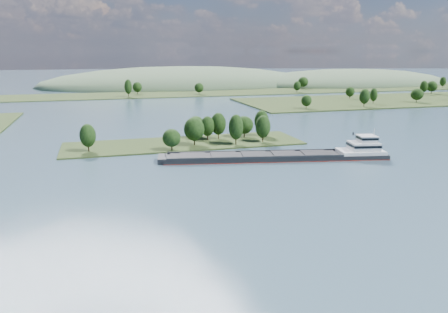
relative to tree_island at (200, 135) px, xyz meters
name	(u,v)px	position (x,y,z in m)	size (l,w,h in m)	color
ground	(223,184)	(-6.60, -59.64, -3.82)	(1800.00, 1800.00, 0.00)	#344B59
tree_island	(200,135)	(0.00, 0.00, 0.00)	(100.00, 31.65, 13.83)	#243316
right_bank	(433,98)	(225.21, 120.15, -2.85)	(320.00, 90.00, 14.76)	#243316
back_shoreline	(146,94)	(1.04, 220.23, -3.13)	(900.00, 60.00, 15.95)	#243316
hill_east	(350,84)	(253.40, 290.36, -3.82)	(260.00, 140.00, 36.00)	#40583C
hill_west	(182,86)	(53.40, 320.36, -3.82)	(320.00, 160.00, 44.00)	#40583C
cargo_barge	(290,155)	(25.76, -36.07, -2.39)	(84.32, 25.78, 11.35)	black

